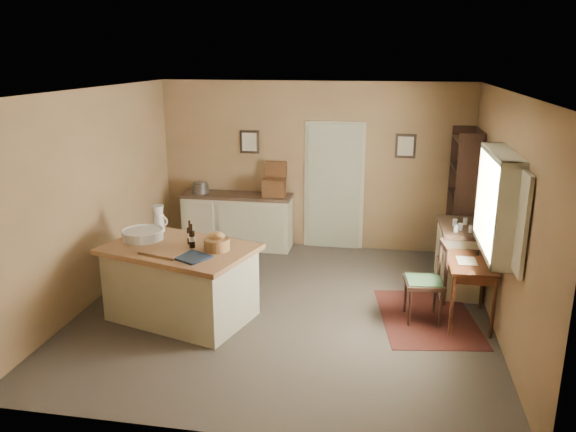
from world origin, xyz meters
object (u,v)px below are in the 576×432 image
(shelving_unit, at_px, (466,199))
(right_cabinet, at_px, (459,257))
(work_island, at_px, (181,280))
(desk_chair, at_px, (424,283))
(writing_desk, at_px, (470,269))
(sideboard, at_px, (238,219))

(shelving_unit, bearing_deg, right_cabinet, -99.02)
(work_island, xyz_separation_m, desk_chair, (2.88, 0.43, -0.00))
(desk_chair, bearing_deg, shelving_unit, 65.07)
(writing_desk, height_order, shelving_unit, shelving_unit)
(sideboard, distance_m, writing_desk, 4.03)
(sideboard, height_order, desk_chair, sideboard)
(writing_desk, distance_m, shelving_unit, 2.00)
(desk_chair, relative_size, right_cabinet, 0.97)
(work_island, distance_m, shelving_unit, 4.35)
(desk_chair, xyz_separation_m, right_cabinet, (0.52, 1.04, -0.02))
(work_island, xyz_separation_m, writing_desk, (3.41, 0.49, 0.18))
(work_island, xyz_separation_m, right_cabinet, (3.41, 1.47, -0.02))
(writing_desk, bearing_deg, shelving_unit, 85.51)
(writing_desk, height_order, desk_chair, desk_chair)
(sideboard, xyz_separation_m, shelving_unit, (3.56, -0.20, 0.55))
(work_island, height_order, right_cabinet, work_island)
(right_cabinet, relative_size, shelving_unit, 0.48)
(work_island, height_order, sideboard, work_island)
(sideboard, xyz_separation_m, desk_chair, (2.88, -2.21, -0.00))
(work_island, distance_m, writing_desk, 3.45)
(work_island, height_order, desk_chair, work_island)
(writing_desk, xyz_separation_m, shelving_unit, (0.15, 1.96, 0.36))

